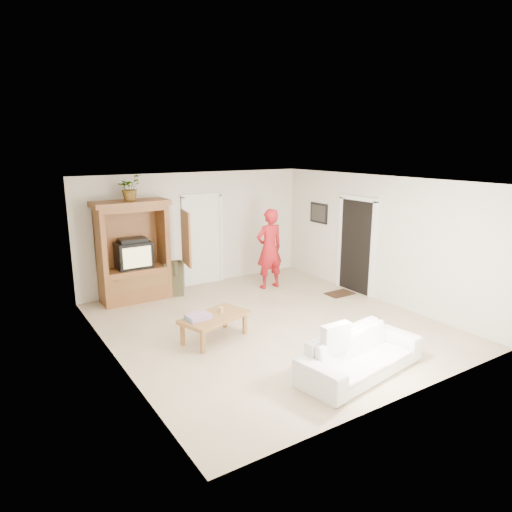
{
  "coord_description": "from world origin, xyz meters",
  "views": [
    {
      "loc": [
        -4.4,
        -6.46,
        3.2
      ],
      "look_at": [
        0.11,
        0.6,
        1.15
      ],
      "focal_mm": 32.0,
      "sensor_mm": 36.0,
      "label": 1
    }
  ],
  "objects_px": {
    "sofa": "(361,354)",
    "man": "(269,249)",
    "coffee_table": "(214,319)",
    "armoire": "(135,258)"
  },
  "relations": [
    {
      "from": "armoire",
      "to": "man",
      "type": "xyz_separation_m",
      "value": [
        2.83,
        -0.82,
        0.0
      ]
    },
    {
      "from": "coffee_table",
      "to": "armoire",
      "type": "bearing_deg",
      "value": 81.42
    },
    {
      "from": "armoire",
      "to": "man",
      "type": "bearing_deg",
      "value": -16.18
    },
    {
      "from": "armoire",
      "to": "sofa",
      "type": "distance_m",
      "value": 5.19
    },
    {
      "from": "man",
      "to": "sofa",
      "type": "height_order",
      "value": "man"
    },
    {
      "from": "armoire",
      "to": "coffee_table",
      "type": "height_order",
      "value": "armoire"
    },
    {
      "from": "sofa",
      "to": "man",
      "type": "bearing_deg",
      "value": 64.93
    },
    {
      "from": "armoire",
      "to": "coffee_table",
      "type": "bearing_deg",
      "value": -80.85
    },
    {
      "from": "man",
      "to": "sofa",
      "type": "bearing_deg",
      "value": 75.14
    },
    {
      "from": "man",
      "to": "coffee_table",
      "type": "xyz_separation_m",
      "value": [
        -2.39,
        -1.89,
        -0.54
      ]
    }
  ]
}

